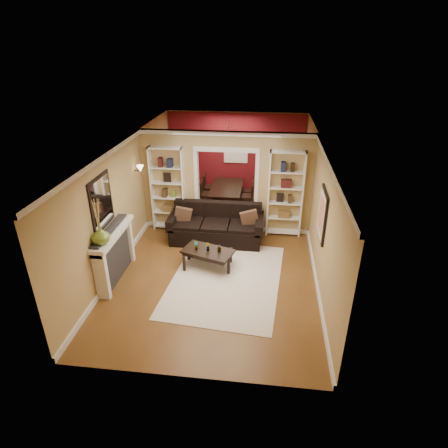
# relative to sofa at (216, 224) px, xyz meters

# --- Properties ---
(floor) EXTENTS (8.00, 8.00, 0.00)m
(floor) POSITION_rel_sofa_xyz_m (0.18, -0.45, -0.47)
(floor) COLOR brown
(floor) RESTS_ON ground
(ceiling) EXTENTS (8.00, 8.00, 0.00)m
(ceiling) POSITION_rel_sofa_xyz_m (0.18, -0.45, 2.23)
(ceiling) COLOR white
(ceiling) RESTS_ON ground
(wall_back) EXTENTS (8.00, 0.00, 8.00)m
(wall_back) POSITION_rel_sofa_xyz_m (0.18, 3.55, 0.88)
(wall_back) COLOR tan
(wall_back) RESTS_ON ground
(wall_front) EXTENTS (8.00, 0.00, 8.00)m
(wall_front) POSITION_rel_sofa_xyz_m (0.18, -4.45, 0.88)
(wall_front) COLOR tan
(wall_front) RESTS_ON ground
(wall_left) EXTENTS (0.00, 8.00, 8.00)m
(wall_left) POSITION_rel_sofa_xyz_m (-2.07, -0.45, 0.88)
(wall_left) COLOR tan
(wall_left) RESTS_ON ground
(wall_right) EXTENTS (0.00, 8.00, 8.00)m
(wall_right) POSITION_rel_sofa_xyz_m (2.43, -0.45, 0.88)
(wall_right) COLOR tan
(wall_right) RESTS_ON ground
(partition_wall) EXTENTS (4.50, 0.15, 2.70)m
(partition_wall) POSITION_rel_sofa_xyz_m (0.18, 0.75, 0.88)
(partition_wall) COLOR tan
(partition_wall) RESTS_ON floor
(red_back_panel) EXTENTS (4.44, 0.04, 2.64)m
(red_back_panel) POSITION_rel_sofa_xyz_m (0.18, 3.52, 0.85)
(red_back_panel) COLOR maroon
(red_back_panel) RESTS_ON floor
(dining_window) EXTENTS (0.78, 0.03, 0.98)m
(dining_window) POSITION_rel_sofa_xyz_m (0.18, 3.48, 1.08)
(dining_window) COLOR #8CA5CC
(dining_window) RESTS_ON wall_back
(area_rug) EXTENTS (2.59, 3.43, 0.01)m
(area_rug) POSITION_rel_sofa_xyz_m (0.46, -1.73, -0.47)
(area_rug) COLOR silver
(area_rug) RESTS_ON floor
(sofa) EXTENTS (2.42, 1.04, 0.94)m
(sofa) POSITION_rel_sofa_xyz_m (0.00, 0.00, 0.00)
(sofa) COLOR black
(sofa) RESTS_ON floor
(pillow_left) EXTENTS (0.44, 0.17, 0.43)m
(pillow_left) POSITION_rel_sofa_xyz_m (-0.86, -0.02, 0.20)
(pillow_left) COLOR brown
(pillow_left) RESTS_ON sofa
(pillow_right) EXTENTS (0.45, 0.21, 0.43)m
(pillow_right) POSITION_rel_sofa_xyz_m (0.86, -0.02, 0.20)
(pillow_right) COLOR brown
(pillow_right) RESTS_ON sofa
(coffee_table) EXTENTS (1.27, 0.94, 0.43)m
(coffee_table) POSITION_rel_sofa_xyz_m (-0.02, -1.27, -0.26)
(coffee_table) COLOR black
(coffee_table) RESTS_ON floor
(plant_left) EXTENTS (0.13, 0.14, 0.22)m
(plant_left) POSITION_rel_sofa_xyz_m (-0.28, -1.27, 0.07)
(plant_left) COLOR #336626
(plant_left) RESTS_ON coffee_table
(plant_center) EXTENTS (0.13, 0.13, 0.19)m
(plant_center) POSITION_rel_sofa_xyz_m (-0.02, -1.27, 0.05)
(plant_center) COLOR #336626
(plant_center) RESTS_ON coffee_table
(plant_right) EXTENTS (0.11, 0.11, 0.17)m
(plant_right) POSITION_rel_sofa_xyz_m (0.25, -1.27, 0.04)
(plant_right) COLOR #336626
(plant_right) RESTS_ON coffee_table
(bookshelf_left) EXTENTS (0.90, 0.30, 2.30)m
(bookshelf_left) POSITION_rel_sofa_xyz_m (-1.37, 0.58, 0.68)
(bookshelf_left) COLOR white
(bookshelf_left) RESTS_ON floor
(bookshelf_right) EXTENTS (0.90, 0.30, 2.30)m
(bookshelf_right) POSITION_rel_sofa_xyz_m (1.73, 0.58, 0.68)
(bookshelf_right) COLOR white
(bookshelf_right) RESTS_ON floor
(fireplace) EXTENTS (0.32, 1.70, 1.16)m
(fireplace) POSITION_rel_sofa_xyz_m (-1.91, -1.95, 0.11)
(fireplace) COLOR white
(fireplace) RESTS_ON floor
(vase) EXTENTS (0.39, 0.39, 0.37)m
(vase) POSITION_rel_sofa_xyz_m (-1.91, -2.48, 0.87)
(vase) COLOR olive
(vase) RESTS_ON fireplace
(mirror) EXTENTS (0.03, 0.95, 1.10)m
(mirror) POSITION_rel_sofa_xyz_m (-2.05, -1.95, 1.33)
(mirror) COLOR silver
(mirror) RESTS_ON wall_left
(wall_sconce) EXTENTS (0.18, 0.18, 0.22)m
(wall_sconce) POSITION_rel_sofa_xyz_m (-1.97, 0.10, 1.36)
(wall_sconce) COLOR #FFE0A5
(wall_sconce) RESTS_ON wall_left
(framed_art) EXTENTS (0.04, 0.85, 1.05)m
(framed_art) POSITION_rel_sofa_xyz_m (2.39, -1.45, 1.08)
(framed_art) COLOR black
(framed_art) RESTS_ON wall_right
(dining_table) EXTENTS (1.73, 0.96, 0.61)m
(dining_table) POSITION_rel_sofa_xyz_m (0.04, 2.39, -0.17)
(dining_table) COLOR black
(dining_table) RESTS_ON floor
(dining_chair_nw) EXTENTS (0.55, 0.55, 0.88)m
(dining_chair_nw) POSITION_rel_sofa_xyz_m (-0.51, 2.09, -0.03)
(dining_chair_nw) COLOR black
(dining_chair_nw) RESTS_ON floor
(dining_chair_ne) EXTENTS (0.51, 0.51, 0.86)m
(dining_chair_ne) POSITION_rel_sofa_xyz_m (0.59, 2.09, -0.04)
(dining_chair_ne) COLOR black
(dining_chair_ne) RESTS_ON floor
(dining_chair_sw) EXTENTS (0.57, 0.57, 0.89)m
(dining_chair_sw) POSITION_rel_sofa_xyz_m (-0.51, 2.69, -0.03)
(dining_chair_sw) COLOR black
(dining_chair_sw) RESTS_ON floor
(dining_chair_se) EXTENTS (0.49, 0.49, 0.77)m
(dining_chair_se) POSITION_rel_sofa_xyz_m (0.59, 2.69, -0.09)
(dining_chair_se) COLOR black
(dining_chair_se) RESTS_ON floor
(chandelier) EXTENTS (0.50, 0.50, 0.30)m
(chandelier) POSITION_rel_sofa_xyz_m (0.18, 2.25, 1.55)
(chandelier) COLOR #322216
(chandelier) RESTS_ON ceiling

